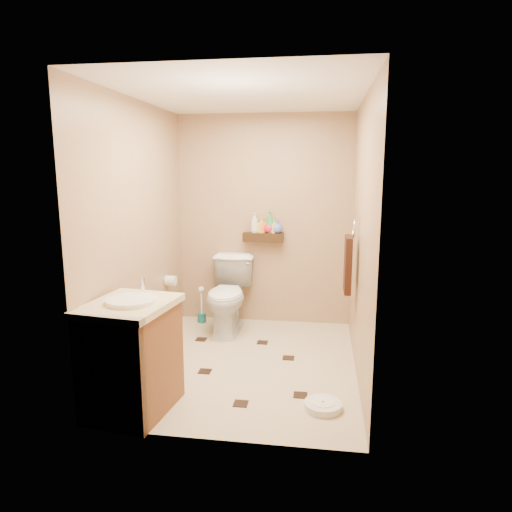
# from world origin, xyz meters

# --- Properties ---
(ground) EXTENTS (2.50, 2.50, 0.00)m
(ground) POSITION_xyz_m (0.00, 0.00, 0.00)
(ground) COLOR beige
(ground) RESTS_ON ground
(wall_back) EXTENTS (2.00, 0.04, 2.40)m
(wall_back) POSITION_xyz_m (0.00, 1.25, 1.20)
(wall_back) COLOR #A1755C
(wall_back) RESTS_ON ground
(wall_front) EXTENTS (2.00, 0.04, 2.40)m
(wall_front) POSITION_xyz_m (0.00, -1.25, 1.20)
(wall_front) COLOR #A1755C
(wall_front) RESTS_ON ground
(wall_left) EXTENTS (0.04, 2.50, 2.40)m
(wall_left) POSITION_xyz_m (-1.00, 0.00, 1.20)
(wall_left) COLOR #A1755C
(wall_left) RESTS_ON ground
(wall_right) EXTENTS (0.04, 2.50, 2.40)m
(wall_right) POSITION_xyz_m (1.00, 0.00, 1.20)
(wall_right) COLOR #A1755C
(wall_right) RESTS_ON ground
(ceiling) EXTENTS (2.00, 2.50, 0.02)m
(ceiling) POSITION_xyz_m (0.00, 0.00, 2.40)
(ceiling) COLOR white
(ceiling) RESTS_ON wall_back
(wall_shelf) EXTENTS (0.46, 0.14, 0.10)m
(wall_shelf) POSITION_xyz_m (0.00, 1.17, 1.02)
(wall_shelf) COLOR #331E0E
(wall_shelf) RESTS_ON wall_back
(floor_accents) EXTENTS (1.22, 1.39, 0.01)m
(floor_accents) POSITION_xyz_m (0.02, -0.06, 0.00)
(floor_accents) COLOR black
(floor_accents) RESTS_ON ground
(toilet) EXTENTS (0.46, 0.81, 0.82)m
(toilet) POSITION_xyz_m (-0.34, 0.83, 0.41)
(toilet) COLOR white
(toilet) RESTS_ON ground
(vanity) EXTENTS (0.65, 0.76, 0.97)m
(vanity) POSITION_xyz_m (-0.70, -0.95, 0.43)
(vanity) COLOR brown
(vanity) RESTS_ON ground
(bathroom_scale) EXTENTS (0.38, 0.38, 0.06)m
(bathroom_scale) POSITION_xyz_m (0.71, -0.74, 0.03)
(bathroom_scale) COLOR silver
(bathroom_scale) RESTS_ON ground
(toilet_brush) EXTENTS (0.10, 0.10, 0.44)m
(toilet_brush) POSITION_xyz_m (-0.72, 1.07, 0.15)
(toilet_brush) COLOR #175F5C
(toilet_brush) RESTS_ON ground
(towel_ring) EXTENTS (0.12, 0.30, 0.76)m
(towel_ring) POSITION_xyz_m (0.91, 0.25, 0.95)
(towel_ring) COLOR silver
(towel_ring) RESTS_ON wall_right
(toilet_paper) EXTENTS (0.12, 0.11, 0.12)m
(toilet_paper) POSITION_xyz_m (-0.94, 0.65, 0.60)
(toilet_paper) COLOR silver
(toilet_paper) RESTS_ON wall_left
(bottle_a) EXTENTS (0.13, 0.13, 0.23)m
(bottle_a) POSITION_xyz_m (-0.10, 1.17, 1.19)
(bottle_a) COLOR beige
(bottle_a) RESTS_ON wall_shelf
(bottle_b) EXTENTS (0.11, 0.11, 0.18)m
(bottle_b) POSITION_xyz_m (-0.02, 1.17, 1.16)
(bottle_b) COLOR gold
(bottle_b) RESTS_ON wall_shelf
(bottle_c) EXTENTS (0.17, 0.17, 0.15)m
(bottle_c) POSITION_xyz_m (0.06, 1.17, 1.15)
(bottle_c) COLOR red
(bottle_c) RESTS_ON wall_shelf
(bottle_d) EXTENTS (0.13, 0.13, 0.25)m
(bottle_d) POSITION_xyz_m (0.08, 1.17, 1.19)
(bottle_d) COLOR #31934E
(bottle_d) RESTS_ON wall_shelf
(bottle_e) EXTENTS (0.10, 0.10, 0.16)m
(bottle_e) POSITION_xyz_m (0.12, 1.17, 1.15)
(bottle_e) COLOR #FFC854
(bottle_e) RESTS_ON wall_shelf
(bottle_f) EXTENTS (0.14, 0.14, 0.16)m
(bottle_f) POSITION_xyz_m (0.16, 1.17, 1.15)
(bottle_f) COLOR #4D63C0
(bottle_f) RESTS_ON wall_shelf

